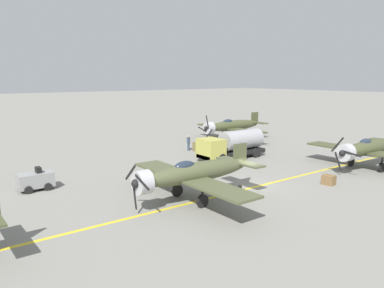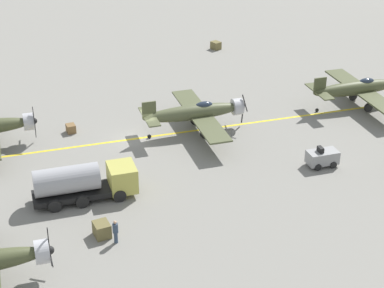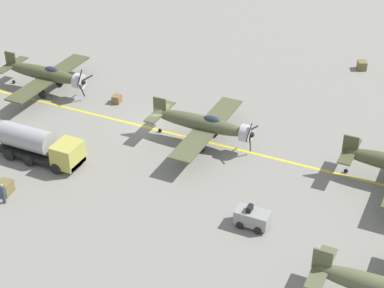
{
  "view_description": "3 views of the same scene",
  "coord_description": "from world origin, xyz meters",
  "px_view_note": "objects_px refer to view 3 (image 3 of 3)",
  "views": [
    {
      "loc": [
        -20.02,
        20.73,
        8.64
      ],
      "look_at": [
        4.0,
        2.74,
        3.27
      ],
      "focal_mm": 35.0,
      "sensor_mm": 36.0,
      "label": 1
    },
    {
      "loc": [
        51.92,
        -11.03,
        26.7
      ],
      "look_at": [
        8.65,
        2.4,
        3.29
      ],
      "focal_mm": 60.0,
      "sensor_mm": 36.0,
      "label": 2
    },
    {
      "loc": [
        46.06,
        25.77,
        30.97
      ],
      "look_at": [
        5.91,
        6.87,
        3.43
      ],
      "focal_mm": 60.0,
      "sensor_mm": 36.0,
      "label": 3
    }
  ],
  "objects_px": {
    "airplane_near_center": "(46,74)",
    "supply_crate_by_tanker": "(117,99)",
    "supply_crate_outboard": "(362,65)",
    "tow_tractor": "(252,217)",
    "fuel_tanker": "(40,145)",
    "airplane_mid_center": "(204,124)",
    "ground_crew_walking": "(3,193)",
    "supply_crate_mid_lane": "(5,188)"
  },
  "relations": [
    {
      "from": "airplane_near_center",
      "to": "tow_tractor",
      "type": "relative_size",
      "value": 4.62
    },
    {
      "from": "fuel_tanker",
      "to": "ground_crew_walking",
      "type": "relative_size",
      "value": 4.43
    },
    {
      "from": "fuel_tanker",
      "to": "tow_tractor",
      "type": "bearing_deg",
      "value": 88.08
    },
    {
      "from": "supply_crate_by_tanker",
      "to": "supply_crate_outboard",
      "type": "relative_size",
      "value": 0.82
    },
    {
      "from": "airplane_near_center",
      "to": "supply_crate_mid_lane",
      "type": "distance_m",
      "value": 18.2
    },
    {
      "from": "ground_crew_walking",
      "to": "supply_crate_outboard",
      "type": "bearing_deg",
      "value": 151.38
    },
    {
      "from": "tow_tractor",
      "to": "airplane_near_center",
      "type": "bearing_deg",
      "value": -113.38
    },
    {
      "from": "tow_tractor",
      "to": "supply_crate_mid_lane",
      "type": "xyz_separation_m",
      "value": [
        4.62,
        -19.68,
        -0.26
      ]
    },
    {
      "from": "airplane_mid_center",
      "to": "ground_crew_walking",
      "type": "height_order",
      "value": "airplane_mid_center"
    },
    {
      "from": "supply_crate_mid_lane",
      "to": "supply_crate_outboard",
      "type": "bearing_deg",
      "value": 149.72
    },
    {
      "from": "airplane_mid_center",
      "to": "airplane_near_center",
      "type": "xyz_separation_m",
      "value": [
        -2.45,
        -19.12,
        0.0
      ]
    },
    {
      "from": "airplane_mid_center",
      "to": "supply_crate_by_tanker",
      "type": "xyz_separation_m",
      "value": [
        -3.39,
        -11.3,
        -1.62
      ]
    },
    {
      "from": "airplane_mid_center",
      "to": "fuel_tanker",
      "type": "height_order",
      "value": "airplane_mid_center"
    },
    {
      "from": "supply_crate_outboard",
      "to": "tow_tractor",
      "type": "bearing_deg",
      "value": -2.46
    },
    {
      "from": "airplane_near_center",
      "to": "fuel_tanker",
      "type": "bearing_deg",
      "value": 51.07
    },
    {
      "from": "airplane_near_center",
      "to": "ground_crew_walking",
      "type": "xyz_separation_m",
      "value": [
        17.53,
        8.46,
        -1.03
      ]
    },
    {
      "from": "airplane_near_center",
      "to": "supply_crate_outboard",
      "type": "distance_m",
      "value": 34.77
    },
    {
      "from": "ground_crew_walking",
      "to": "supply_crate_by_tanker",
      "type": "bearing_deg",
      "value": -178.03
    },
    {
      "from": "supply_crate_by_tanker",
      "to": "supply_crate_outboard",
      "type": "distance_m",
      "value": 27.99
    },
    {
      "from": "tow_tractor",
      "to": "ground_crew_walking",
      "type": "bearing_deg",
      "value": -73.2
    },
    {
      "from": "supply_crate_mid_lane",
      "to": "supply_crate_outboard",
      "type": "distance_m",
      "value": 41.7
    },
    {
      "from": "ground_crew_walking",
      "to": "supply_crate_mid_lane",
      "type": "bearing_deg",
      "value": -144.02
    },
    {
      "from": "fuel_tanker",
      "to": "tow_tractor",
      "type": "height_order",
      "value": "fuel_tanker"
    },
    {
      "from": "airplane_mid_center",
      "to": "airplane_near_center",
      "type": "bearing_deg",
      "value": -91.71
    },
    {
      "from": "tow_tractor",
      "to": "supply_crate_by_tanker",
      "type": "bearing_deg",
      "value": -123.15
    },
    {
      "from": "airplane_mid_center",
      "to": "tow_tractor",
      "type": "height_order",
      "value": "airplane_mid_center"
    },
    {
      "from": "airplane_mid_center",
      "to": "supply_crate_outboard",
      "type": "distance_m",
      "value": 24.07
    },
    {
      "from": "fuel_tanker",
      "to": "supply_crate_mid_lane",
      "type": "xyz_separation_m",
      "value": [
        5.29,
        0.32,
        -0.98
      ]
    },
    {
      "from": "airplane_mid_center",
      "to": "supply_crate_mid_lane",
      "type": "distance_m",
      "value": 18.14
    },
    {
      "from": "airplane_near_center",
      "to": "supply_crate_by_tanker",
      "type": "relative_size",
      "value": 12.68
    },
    {
      "from": "airplane_near_center",
      "to": "supply_crate_mid_lane",
      "type": "relative_size",
      "value": 9.37
    },
    {
      "from": "fuel_tanker",
      "to": "supply_crate_by_tanker",
      "type": "xyz_separation_m",
      "value": [
        -12.08,
        0.47,
        -1.12
      ]
    },
    {
      "from": "fuel_tanker",
      "to": "supply_crate_outboard",
      "type": "distance_m",
      "value": 37.43
    },
    {
      "from": "airplane_near_center",
      "to": "supply_crate_by_tanker",
      "type": "xyz_separation_m",
      "value": [
        -0.93,
        7.82,
        -1.62
      ]
    },
    {
      "from": "supply_crate_outboard",
      "to": "supply_crate_mid_lane",
      "type": "bearing_deg",
      "value": -30.28
    },
    {
      "from": "airplane_mid_center",
      "to": "ground_crew_walking",
      "type": "relative_size",
      "value": 6.64
    },
    {
      "from": "fuel_tanker",
      "to": "supply_crate_by_tanker",
      "type": "relative_size",
      "value": 8.45
    },
    {
      "from": "airplane_mid_center",
      "to": "tow_tractor",
      "type": "relative_size",
      "value": 4.62
    },
    {
      "from": "airplane_mid_center",
      "to": "fuel_tanker",
      "type": "relative_size",
      "value": 1.5
    },
    {
      "from": "airplane_mid_center",
      "to": "supply_crate_outboard",
      "type": "relative_size",
      "value": 10.43
    },
    {
      "from": "airplane_near_center",
      "to": "fuel_tanker",
      "type": "distance_m",
      "value": 13.37
    },
    {
      "from": "airplane_mid_center",
      "to": "tow_tractor",
      "type": "bearing_deg",
      "value": 46.91
    }
  ]
}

